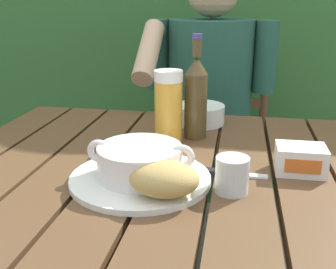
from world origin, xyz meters
The scene contains 12 objects.
dining_table centered at (0.00, 0.00, 0.64)m, with size 1.14×1.00×0.73m.
chair_near_diner centered at (0.00, 0.94, 0.48)m, with size 0.49×0.46×0.94m.
person_eating centered at (0.00, 0.74, 0.72)m, with size 0.48×0.47×1.22m.
serving_plate centered at (-0.08, -0.03, 0.74)m, with size 0.29×0.29×0.01m.
soup_bowl centered at (-0.08, -0.03, 0.78)m, with size 0.22×0.17×0.07m.
bread_roll centered at (-0.02, -0.10, 0.78)m, with size 0.13×0.10×0.06m.
beer_glass centered at (-0.07, 0.23, 0.83)m, with size 0.07×0.07×0.19m.
beer_bottle centered at (0.00, 0.27, 0.85)m, with size 0.06×0.06×0.27m.
water_glass_small centered at (0.11, -0.04, 0.77)m, with size 0.07×0.07×0.07m.
butter_tub centered at (0.25, 0.08, 0.76)m, with size 0.10×0.08×0.06m.
table_knife centered at (0.08, 0.04, 0.74)m, with size 0.16×0.03×0.01m.
diner_bowl centered at (0.00, 0.40, 0.76)m, with size 0.15×0.15×0.06m.
Camera 1 is at (0.11, -0.76, 1.09)m, focal length 43.08 mm.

